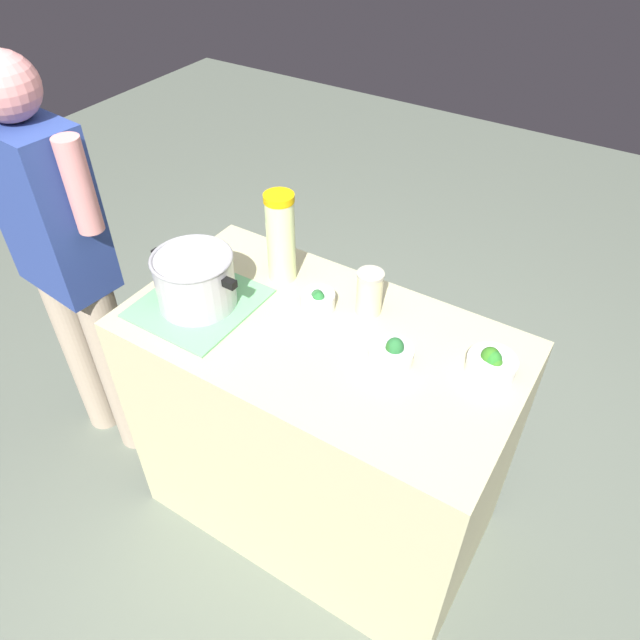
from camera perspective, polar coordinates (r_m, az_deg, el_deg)
The scene contains 10 objects.
ground_plane at distance 2.46m, azimuth 0.00°, elevation -17.58°, with size 8.00×8.00×0.00m, color slate.
counter_slab at distance 2.08m, azimuth 0.00°, elevation -10.85°, with size 1.19×0.65×0.94m, color #C3BE8F.
dish_cloth at distance 1.87m, azimuth -11.58°, elevation 1.61°, with size 0.33×0.36×0.01m, color #6CB97C.
cooking_pot at distance 1.81m, azimuth -11.97°, elevation 3.87°, with size 0.31×0.24×0.17m.
lemonade_pitcher at distance 1.86m, azimuth -3.80°, elevation 7.97°, with size 0.09×0.09×0.30m.
mason_jar at distance 1.76m, azimuth 4.78°, elevation 2.66°, with size 0.08×0.08×0.14m.
broccoli_bowl_front at distance 1.64m, azimuth 6.93°, elevation -3.20°, with size 0.12×0.12×0.08m.
broccoli_bowl_center at distance 1.80m, azimuth -0.20°, elevation 1.94°, with size 0.10×0.10×0.07m.
broccoli_bowl_back at distance 1.66m, azimuth 16.20°, elevation -4.07°, with size 0.14×0.14×0.08m.
person_cook at distance 2.26m, azimuth -23.23°, elevation 4.85°, with size 0.50×0.23×1.61m.
Camera 1 is at (-0.68, 1.08, 2.11)m, focal length 33.20 mm.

